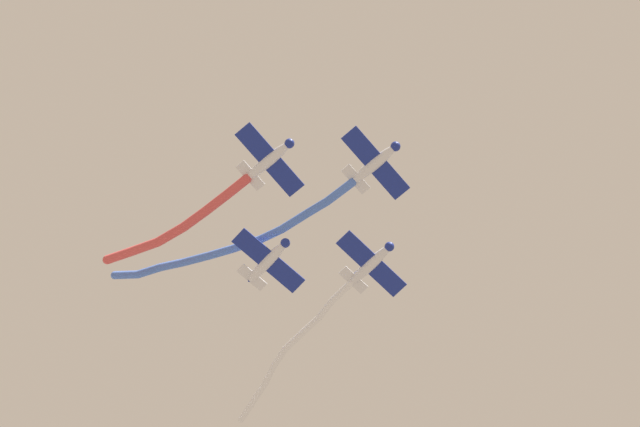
{
  "coord_description": "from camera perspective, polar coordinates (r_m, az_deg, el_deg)",
  "views": [
    {
      "loc": [
        -24.18,
        5.49,
        4.33
      ],
      "look_at": [
        2.64,
        0.5,
        89.54
      ],
      "focal_mm": 53.25,
      "sensor_mm": 36.0,
      "label": 1
    }
  ],
  "objects": [
    {
      "name": "airplane_right_wing",
      "position": [
        88.54,
        -3.05,
        3.24
      ],
      "size": [
        6.46,
        7.22,
        1.98
      ],
      "rotation": [
        0.0,
        0.0,
        3.83
      ],
      "color": "silver"
    },
    {
      "name": "airplane_lead",
      "position": [
        88.33,
        3.34,
        3.04
      ],
      "size": [
        6.43,
        7.28,
        1.98
      ],
      "rotation": [
        0.0,
        0.0,
        3.81
      ],
      "color": "silver"
    },
    {
      "name": "airplane_slot",
      "position": [
        91.04,
        -3.12,
        -2.84
      ],
      "size": [
        6.18,
        7.62,
        1.98
      ],
      "rotation": [
        0.0,
        0.0,
        3.7
      ],
      "color": "silver"
    },
    {
      "name": "smoke_trail_lead",
      "position": [
        92.98,
        -5.2,
        -1.69
      ],
      "size": [
        16.01,
        22.18,
        5.06
      ],
      "color": "#4C75DB"
    },
    {
      "name": "airplane_left_wing",
      "position": [
        90.94,
        3.09,
        -3.03
      ],
      "size": [
        6.26,
        7.52,
        1.98
      ],
      "rotation": [
        0.0,
        0.0,
        3.73
      ],
      "color": "silver"
    },
    {
      "name": "smoke_trail_left_wing",
      "position": [
        95.59,
        -1.81,
        -8.3
      ],
      "size": [
        18.39,
        8.62,
        2.72
      ],
      "color": "white"
    },
    {
      "name": "smoke_trail_right_wing",
      "position": [
        92.34,
        -8.49,
        -0.7
      ],
      "size": [
        12.31,
        13.22,
        3.27
      ],
      "color": "#DB4C4C"
    }
  ]
}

